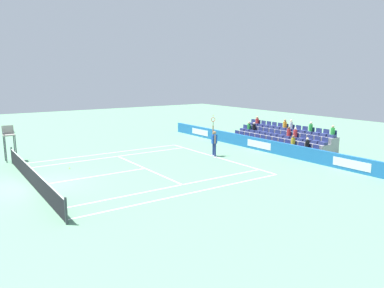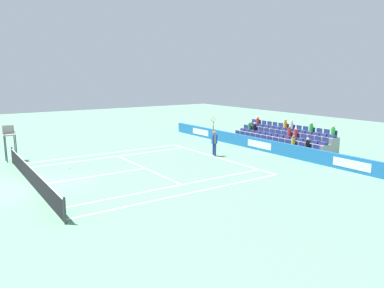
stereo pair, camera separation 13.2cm
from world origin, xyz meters
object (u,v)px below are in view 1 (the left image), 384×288
at_px(tennis_net, 32,177).
at_px(tennis_player, 214,142).
at_px(umpire_chair, 9,138).
at_px(loose_tennis_ball, 69,168).

bearing_deg(tennis_net, tennis_player, -88.28).
xyz_separation_m(umpire_chair, loose_tennis_ball, (-4.21, -2.56, -1.49)).
height_order(umpire_chair, loose_tennis_ball, umpire_chair).
distance_m(tennis_player, loose_tennis_ball, 9.66).
relative_size(tennis_player, umpire_chair, 1.22).
distance_m(tennis_net, umpire_chair, 6.84).
bearing_deg(umpire_chair, tennis_net, 179.66).
bearing_deg(tennis_net, umpire_chair, -0.34).
height_order(tennis_player, umpire_chair, tennis_player).
bearing_deg(tennis_player, umpire_chair, 61.77).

